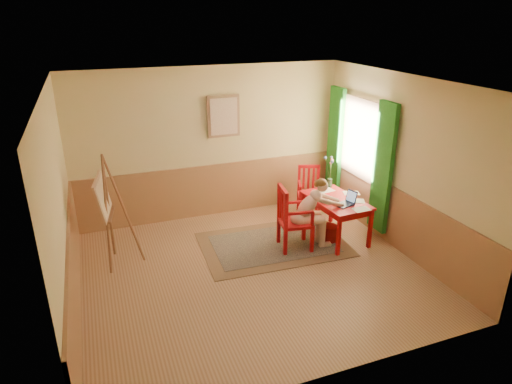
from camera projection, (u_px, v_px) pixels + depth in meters
name	position (u px, v px, depth m)	size (l,w,h in m)	color
room	(253.00, 185.00, 6.25)	(5.04, 4.54, 2.84)	tan
wainscot	(236.00, 220.00, 7.28)	(5.00, 4.50, 1.00)	#A6744E
window	(358.00, 150.00, 8.02)	(0.12, 2.01, 2.20)	white
wall_portrait	(224.00, 116.00, 8.06)	(0.60, 0.05, 0.76)	#A57A58
rug	(274.00, 244.00, 7.54)	(2.47, 1.71, 0.02)	#8C7251
table	(336.00, 204.00, 7.56)	(0.82, 1.26, 0.72)	red
chair_left	(292.00, 218.00, 7.23)	(0.57, 0.55, 1.09)	red
chair_back	(309.00, 191.00, 8.56)	(0.54, 0.55, 0.94)	red
figure	(312.00, 210.00, 7.26)	(0.90, 0.45, 1.19)	beige
laptop	(347.00, 202.00, 7.31)	(0.39, 0.30, 0.21)	#1E2338
papers	(348.00, 198.00, 7.56)	(0.66, 1.14, 0.00)	white
vase	(330.00, 173.00, 7.98)	(0.19, 0.28, 0.56)	#3F724C
wastebasket	(329.00, 233.00, 7.61)	(0.27, 0.27, 0.29)	#A21516
easel	(105.00, 201.00, 6.60)	(0.65, 0.80, 1.78)	brown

